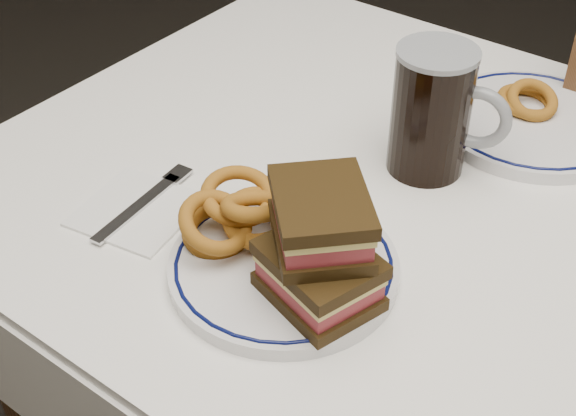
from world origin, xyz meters
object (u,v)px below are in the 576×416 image
Objects in this scene: beer_mug at (434,111)px; far_plate at (532,122)px; main_plate at (284,267)px; reuben_sandwich at (320,248)px.

beer_mug is 0.19m from far_plate.
main_plate is 1.67× the size of reuben_sandwich.
main_plate and far_plate have the same top height.
main_plate is at bearing -95.50° from beer_mug.
beer_mug is at bearing 95.97° from reuben_sandwich.
beer_mug is at bearing 84.50° from main_plate.
reuben_sandwich is 0.28m from beer_mug.
far_plate is at bearing 84.86° from reuben_sandwich.
reuben_sandwich reaches higher than far_plate.
main_plate is 0.28m from beer_mug.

